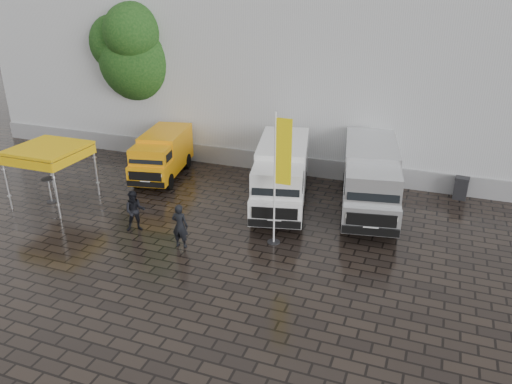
# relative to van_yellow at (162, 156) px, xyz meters

# --- Properties ---
(ground) EXTENTS (120.00, 120.00, 0.00)m
(ground) POSITION_rel_van_yellow_xyz_m (7.09, -5.14, -1.14)
(ground) COLOR black
(ground) RESTS_ON ground
(exhibition_hall) EXTENTS (44.00, 16.00, 12.00)m
(exhibition_hall) POSITION_rel_van_yellow_xyz_m (9.09, 10.86, 4.86)
(exhibition_hall) COLOR silver
(exhibition_hall) RESTS_ON ground
(hall_plinth) EXTENTS (44.00, 0.15, 1.00)m
(hall_plinth) POSITION_rel_van_yellow_xyz_m (9.09, 2.81, -0.64)
(hall_plinth) COLOR gray
(hall_plinth) RESTS_ON ground
(van_yellow) EXTENTS (2.83, 5.22, 2.28)m
(van_yellow) POSITION_rel_van_yellow_xyz_m (0.00, 0.00, 0.00)
(van_yellow) COLOR orange
(van_yellow) RESTS_ON ground
(van_white) EXTENTS (3.56, 6.77, 2.79)m
(van_white) POSITION_rel_van_yellow_xyz_m (6.87, -1.25, 0.26)
(van_white) COLOR white
(van_white) RESTS_ON ground
(van_silver) EXTENTS (3.37, 6.98, 2.90)m
(van_silver) POSITION_rel_van_yellow_xyz_m (10.68, -0.44, 0.31)
(van_silver) COLOR silver
(van_silver) RESTS_ON ground
(canopy_tent) EXTENTS (2.91, 2.91, 2.70)m
(canopy_tent) POSITION_rel_van_yellow_xyz_m (-3.02, -4.63, 1.37)
(canopy_tent) COLOR silver
(canopy_tent) RESTS_ON ground
(flagpole) EXTENTS (0.88, 0.50, 5.25)m
(flagpole) POSITION_rel_van_yellow_xyz_m (7.89, -4.75, 1.81)
(flagpole) COLOR black
(flagpole) RESTS_ON ground
(tree) EXTENTS (4.93, 4.93, 8.85)m
(tree) POSITION_rel_van_yellow_xyz_m (-3.35, 4.11, 4.54)
(tree) COLOR black
(tree) RESTS_ON ground
(cocktail_table) EXTENTS (0.60, 0.60, 1.18)m
(cocktail_table) POSITION_rel_van_yellow_xyz_m (-3.23, -4.68, -0.55)
(cocktail_table) COLOR black
(cocktail_table) RESTS_ON ground
(wheelie_bin) EXTENTS (0.70, 0.70, 1.06)m
(wheelie_bin) POSITION_rel_van_yellow_xyz_m (14.58, 2.42, -0.61)
(wheelie_bin) COLOR black
(wheelie_bin) RESTS_ON ground
(person_front) EXTENTS (0.67, 0.46, 1.79)m
(person_front) POSITION_rel_van_yellow_xyz_m (4.44, -6.31, -0.25)
(person_front) COLOR black
(person_front) RESTS_ON ground
(person_tent) EXTENTS (1.06, 1.00, 1.74)m
(person_tent) POSITION_rel_van_yellow_xyz_m (2.06, -5.72, -0.27)
(person_tent) COLOR black
(person_tent) RESTS_ON ground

